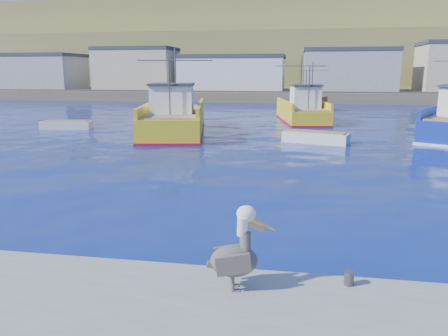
# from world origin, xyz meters

# --- Properties ---
(ground) EXTENTS (260.00, 260.00, 0.00)m
(ground) POSITION_xyz_m (0.00, 0.00, 0.00)
(ground) COLOR navy
(ground) RESTS_ON ground
(dock_bollards) EXTENTS (36.20, 0.20, 0.30)m
(dock_bollards) POSITION_xyz_m (0.60, -3.40, 0.65)
(dock_bollards) COLOR #4C4C4C
(dock_bollards) RESTS_ON dock
(far_shore) EXTENTS (200.00, 81.00, 24.00)m
(far_shore) POSITION_xyz_m (0.00, 109.20, 8.98)
(far_shore) COLOR brown
(far_shore) RESTS_ON ground
(trawler_yellow_a) EXTENTS (6.88, 13.86, 6.76)m
(trawler_yellow_a) POSITION_xyz_m (-7.84, 21.56, 1.15)
(trawler_yellow_a) COLOR yellow
(trawler_yellow_a) RESTS_ON ground
(trawler_yellow_b) EXTENTS (5.50, 11.15, 6.43)m
(trawler_yellow_b) POSITION_xyz_m (2.20, 31.74, 1.01)
(trawler_yellow_b) COLOR yellow
(trawler_yellow_b) RESTS_ON ground
(boat_orange) EXTENTS (4.72, 8.17, 6.00)m
(boat_orange) POSITION_xyz_m (3.12, 43.68, 1.00)
(boat_orange) COLOR red
(boat_orange) RESTS_ON ground
(skiff_left) EXTENTS (4.31, 2.25, 0.89)m
(skiff_left) POSITION_xyz_m (-17.72, 22.47, 0.29)
(skiff_left) COLOR silver
(skiff_left) RESTS_ON ground
(skiff_mid) EXTENTS (4.68, 2.78, 0.96)m
(skiff_mid) POSITION_xyz_m (3.09, 18.50, 0.31)
(skiff_mid) COLOR silver
(skiff_mid) RESTS_ON ground
(pelican) EXTENTS (1.41, 0.76, 1.75)m
(pelican) POSITION_xyz_m (0.74, -3.93, 1.25)
(pelican) COLOR #595451
(pelican) RESTS_ON dock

